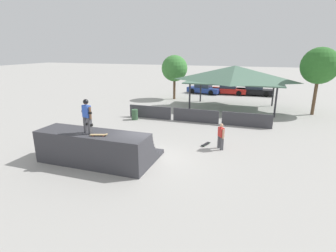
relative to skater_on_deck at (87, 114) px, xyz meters
name	(u,v)px	position (x,y,z in m)	size (l,w,h in m)	color
ground_plane	(150,160)	(2.67, 1.42, -2.66)	(160.00, 160.00, 0.00)	#A3A09B
quarter_pipe_ramp	(97,148)	(0.07, 0.46, -1.92)	(5.86, 3.36, 1.68)	#38383D
skater_on_deck	(87,114)	(0.00, 0.00, 0.00)	(0.74, 0.39, 1.71)	#4C4C51
skateboard_on_deck	(99,135)	(0.73, -0.17, -0.93)	(0.85, 0.44, 0.09)	red
bystander_walking	(221,135)	(5.94, 4.30, -1.79)	(0.45, 0.57, 1.56)	#4C4C51
skateboard_on_ground	(206,144)	(5.00, 4.66, -2.60)	(0.46, 0.87, 0.09)	green
barrier_fence	(196,116)	(3.22, 9.60, -2.14)	(11.60, 0.12, 1.05)	#3D3D42
pavilion_shelter	(235,74)	(5.53, 15.75, 0.70)	(8.85, 5.80, 4.15)	#2D2D33
tree_beside_pavilion	(174,68)	(-1.45, 18.70, 0.86)	(2.95, 2.95, 5.01)	brown
tree_far_back	(320,66)	(12.56, 15.43, 1.61)	(3.11, 3.11, 5.84)	brown
trash_bin	(135,115)	(-1.76, 8.74, -2.24)	(0.52, 0.52, 0.85)	#385B3D
parked_car_blue	(204,89)	(1.05, 23.69, -2.06)	(4.52, 2.54, 1.27)	navy
parked_car_red	(229,90)	(4.24, 24.07, -2.06)	(4.34, 1.71, 1.27)	red
parked_car_black	(255,91)	(7.42, 24.36, -2.06)	(4.53, 1.78, 1.27)	black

